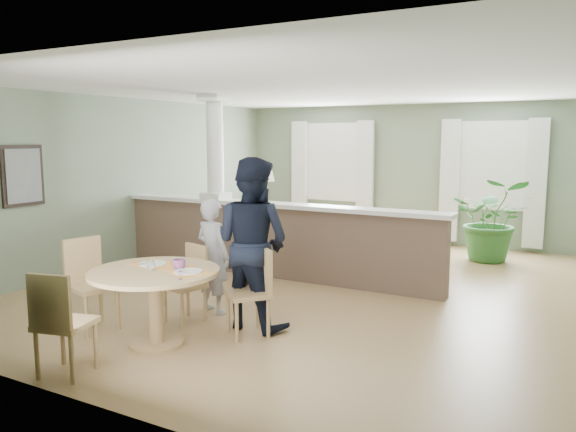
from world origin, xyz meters
The scene contains 12 objects.
ground centered at (0.00, 0.00, 0.00)m, with size 8.00×8.00×0.00m, color #A78358.
room_shell centered at (-0.03, 0.63, 1.81)m, with size 7.02×8.02×2.71m.
pony_wall centered at (-0.99, 0.20, 0.71)m, with size 5.32×0.38×2.70m.
sofa centered at (-0.33, 1.89, 0.40)m, with size 2.77×1.08×0.81m, color olive.
houseplant centered at (1.81, 2.88, 0.70)m, with size 1.26×1.09×1.40m, color #285D25.
dining_table centered at (-0.46, -2.79, 0.61)m, with size 1.27×1.27×0.87m.
chair_far_boy centered at (-0.67, -2.01, 0.47)m, with size 0.47×0.47×0.86m.
chair_far_man centered at (0.22, -2.05, 0.51)m, with size 0.59×0.59×0.92m.
chair_near centered at (-0.67, -3.76, 0.52)m, with size 0.51×0.51×0.94m.
chair_side centered at (-1.44, -2.75, 0.54)m, with size 0.54×0.54×0.99m.
child_person centered at (-0.62, -1.63, 0.68)m, with size 0.49×0.32×1.35m, color #9A999E.
man_person centered at (0.06, -1.84, 0.93)m, with size 0.90×0.70×1.85m, color black.
Camera 1 is at (3.27, -6.87, 2.06)m, focal length 35.00 mm.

